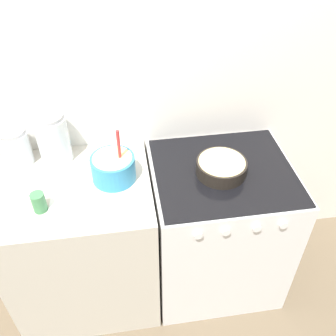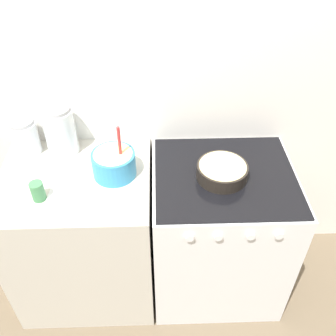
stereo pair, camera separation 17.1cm
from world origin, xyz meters
name	(u,v)px [view 1 (the left image)]	position (x,y,z in m)	size (l,w,h in m)	color
ground_plane	(161,326)	(0.00, 0.00, 0.00)	(12.00, 12.00, 0.00)	brown
wall_back	(140,93)	(0.00, 0.69, 1.20)	(4.57, 0.05, 2.40)	white
countertop_cabinet	(85,243)	(-0.39, 0.33, 0.46)	(0.78, 0.67, 0.91)	beige
stove	(217,227)	(0.39, 0.33, 0.46)	(0.75, 0.68, 0.91)	silver
mixing_bowl	(113,167)	(-0.18, 0.36, 0.99)	(0.22, 0.22, 0.29)	#338CBF
baking_pan	(221,167)	(0.37, 0.31, 0.95)	(0.26, 0.26, 0.08)	black
storage_jar_left	(17,149)	(-0.67, 0.56, 1.00)	(0.15, 0.15, 0.20)	silver
storage_jar_middle	(54,141)	(-0.47, 0.56, 1.03)	(0.17, 0.17, 0.28)	silver
tin_can	(39,202)	(-0.53, 0.19, 0.96)	(0.06, 0.06, 0.10)	#3F7F4C
recipe_page	(66,213)	(-0.41, 0.14, 0.91)	(0.19, 0.24, 0.01)	white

